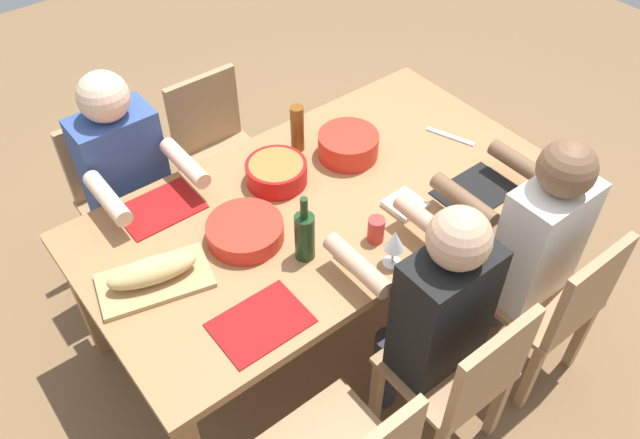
# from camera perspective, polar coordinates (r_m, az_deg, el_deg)

# --- Properties ---
(ground_plane) EXTENTS (8.00, 8.00, 0.00)m
(ground_plane) POSITION_cam_1_polar(r_m,az_deg,el_deg) (3.18, 0.00, -8.04)
(ground_plane) COLOR brown
(dining_table) EXTENTS (1.95, 1.04, 0.74)m
(dining_table) POSITION_cam_1_polar(r_m,az_deg,el_deg) (2.68, 0.00, 0.57)
(dining_table) COLOR #9E7044
(dining_table) RESTS_ON ground_plane
(chair_near_center) EXTENTS (0.40, 0.40, 0.85)m
(chair_near_center) POSITION_cam_1_polar(r_m,az_deg,el_deg) (3.34, -8.98, 6.25)
(chair_near_center) COLOR #A87F56
(chair_near_center) RESTS_ON ground_plane
(chair_far_left) EXTENTS (0.40, 0.40, 0.85)m
(chair_far_left) POSITION_cam_1_polar(r_m,az_deg,el_deg) (2.76, 20.06, -6.98)
(chair_far_left) COLOR #A87F56
(chair_far_left) RESTS_ON ground_plane
(diner_far_left) EXTENTS (0.41, 0.53, 1.20)m
(diner_far_left) POSITION_cam_1_polar(r_m,az_deg,el_deg) (2.66, 18.13, -1.77)
(diner_far_left) COLOR #2D2D38
(diner_far_left) RESTS_ON ground_plane
(chair_far_center) EXTENTS (0.40, 0.40, 0.85)m
(chair_far_center) POSITION_cam_1_polar(r_m,az_deg,el_deg) (2.47, 12.47, -13.37)
(chair_far_center) COLOR #A87F56
(chair_far_center) RESTS_ON ground_plane
(diner_far_center) EXTENTS (0.41, 0.53, 1.20)m
(diner_far_center) POSITION_cam_1_polar(r_m,az_deg,el_deg) (2.35, 10.01, -7.74)
(diner_far_center) COLOR #2D2D38
(diner_far_center) RESTS_ON ground_plane
(chair_near_right) EXTENTS (0.40, 0.40, 0.85)m
(chair_near_right) POSITION_cam_1_polar(r_m,az_deg,el_deg) (3.19, -17.18, 2.32)
(chair_near_right) COLOR #A87F56
(chair_near_right) RESTS_ON ground_plane
(diner_near_right) EXTENTS (0.41, 0.53, 1.20)m
(diner_near_right) POSITION_cam_1_polar(r_m,az_deg,el_deg) (2.91, -16.53, 3.52)
(diner_near_right) COLOR #2D2D38
(diner_near_right) RESTS_ON ground_plane
(serving_bowl_pasta) EXTENTS (0.30, 0.30, 0.08)m
(serving_bowl_pasta) POSITION_cam_1_polar(r_m,az_deg,el_deg) (2.46, -6.64, -0.94)
(serving_bowl_pasta) COLOR red
(serving_bowl_pasta) RESTS_ON dining_table
(serving_bowl_fruit) EXTENTS (0.26, 0.26, 0.09)m
(serving_bowl_fruit) POSITION_cam_1_polar(r_m,az_deg,el_deg) (2.69, -3.88, 4.26)
(serving_bowl_fruit) COLOR red
(serving_bowl_fruit) RESTS_ON dining_table
(serving_bowl_greens) EXTENTS (0.26, 0.26, 0.11)m
(serving_bowl_greens) POSITION_cam_1_polar(r_m,az_deg,el_deg) (2.81, 2.51, 6.71)
(serving_bowl_greens) COLOR red
(serving_bowl_greens) RESTS_ON dining_table
(cutting_board) EXTENTS (0.44, 0.31, 0.02)m
(cutting_board) POSITION_cam_1_polar(r_m,az_deg,el_deg) (2.40, -14.40, -5.26)
(cutting_board) COLOR tan
(cutting_board) RESTS_ON dining_table
(bread_loaf) EXTENTS (0.34, 0.19, 0.09)m
(bread_loaf) POSITION_cam_1_polar(r_m,az_deg,el_deg) (2.36, -14.63, -4.40)
(bread_loaf) COLOR tan
(bread_loaf) RESTS_ON cutting_board
(wine_bottle) EXTENTS (0.08, 0.08, 0.29)m
(wine_bottle) POSITION_cam_1_polar(r_m,az_deg,el_deg) (2.34, -1.36, -1.40)
(wine_bottle) COLOR #193819
(wine_bottle) RESTS_ON dining_table
(beer_bottle) EXTENTS (0.06, 0.06, 0.22)m
(beer_bottle) POSITION_cam_1_polar(r_m,az_deg,el_deg) (2.82, -2.02, 8.05)
(beer_bottle) COLOR brown
(beer_bottle) RESTS_ON dining_table
(wine_glass) EXTENTS (0.08, 0.08, 0.17)m
(wine_glass) POSITION_cam_1_polar(r_m,az_deg,el_deg) (2.32, 6.53, -2.01)
(wine_glass) COLOR silver
(wine_glass) RESTS_ON dining_table
(placemat_far_right) EXTENTS (0.32, 0.23, 0.01)m
(placemat_far_right) POSITION_cam_1_polar(r_m,az_deg,el_deg) (2.23, -5.27, -9.10)
(placemat_far_right) COLOR maroon
(placemat_far_right) RESTS_ON dining_table
(placemat_far_left) EXTENTS (0.32, 0.23, 0.01)m
(placemat_far_left) POSITION_cam_1_polar(r_m,az_deg,el_deg) (2.74, 13.60, 2.43)
(placemat_far_left) COLOR black
(placemat_far_left) RESTS_ON dining_table
(cup_far_center) EXTENTS (0.07, 0.07, 0.10)m
(cup_far_center) POSITION_cam_1_polar(r_m,az_deg,el_deg) (2.45, 4.97, -0.90)
(cup_far_center) COLOR red
(cup_far_center) RESTS_ON dining_table
(fork_far_center) EXTENTS (0.03, 0.17, 0.01)m
(fork_far_center) POSITION_cam_1_polar(r_m,az_deg,el_deg) (2.37, 2.68, -4.32)
(fork_far_center) COLOR silver
(fork_far_center) RESTS_ON dining_table
(placemat_near_right) EXTENTS (0.32, 0.23, 0.01)m
(placemat_near_right) POSITION_cam_1_polar(r_m,az_deg,el_deg) (2.67, -13.95, 0.97)
(placemat_near_right) COLOR maroon
(placemat_near_right) RESTS_ON dining_table
(carving_knife) EXTENTS (0.10, 0.22, 0.01)m
(carving_knife) POSITION_cam_1_polar(r_m,az_deg,el_deg) (3.00, 11.47, 7.20)
(carving_knife) COLOR silver
(carving_knife) RESTS_ON dining_table
(napkin_stack) EXTENTS (0.15, 0.15, 0.02)m
(napkin_stack) POSITION_cam_1_polar(r_m,az_deg,el_deg) (2.62, 7.51, 1.32)
(napkin_stack) COLOR white
(napkin_stack) RESTS_ON dining_table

